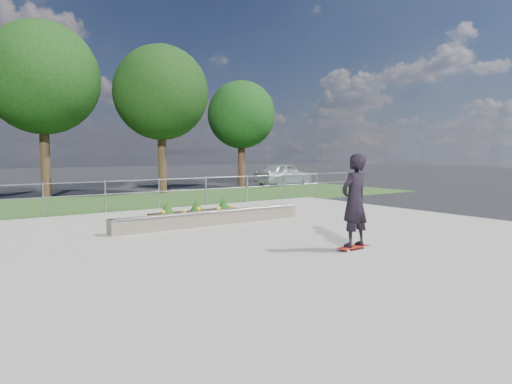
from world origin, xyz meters
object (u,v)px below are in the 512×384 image
skateboarder (354,201)px  parked_car (284,174)px  planter_bed (200,214)px  grind_ledge (212,218)px

skateboarder → parked_car: bearing=55.5°
planter_bed → parked_car: (12.02, 10.77, 0.49)m
grind_ledge → parked_car: (12.19, 11.86, 0.47)m
parked_car → skateboarder: bearing=136.8°
planter_bed → skateboarder: 5.95m
planter_bed → parked_car: 16.14m
grind_ledge → planter_bed: planter_bed is taller
planter_bed → skateboarder: bearing=-84.1°
grind_ledge → planter_bed: (0.17, 1.09, -0.02)m
grind_ledge → parked_car: 17.02m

